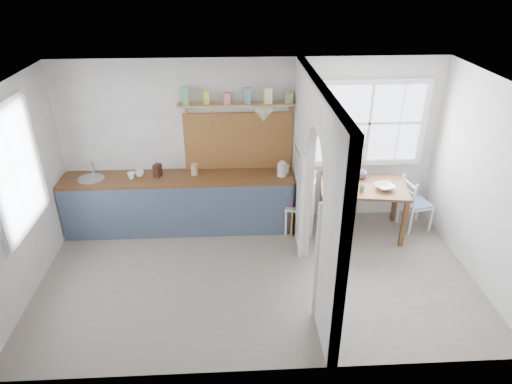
{
  "coord_description": "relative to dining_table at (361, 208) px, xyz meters",
  "views": [
    {
      "loc": [
        -0.29,
        -4.98,
        3.87
      ],
      "look_at": [
        0.01,
        0.49,
        1.03
      ],
      "focal_mm": 32.0,
      "sensor_mm": 36.0,
      "label": 1
    }
  ],
  "objects": [
    {
      "name": "floor",
      "position": [
        -1.67,
        -1.06,
        -0.4
      ],
      "size": [
        5.8,
        3.2,
        0.01
      ],
      "primitive_type": "cube",
      "color": "gray",
      "rests_on": "ground"
    },
    {
      "name": "ceiling",
      "position": [
        -1.67,
        -1.06,
        2.2
      ],
      "size": [
        5.8,
        3.2,
        0.01
      ],
      "primitive_type": "cube",
      "color": "silver",
      "rests_on": "walls"
    },
    {
      "name": "walls",
      "position": [
        -1.67,
        -1.06,
        0.9
      ],
      "size": [
        5.81,
        3.21,
        2.6
      ],
      "color": "silver",
      "rests_on": "floor"
    },
    {
      "name": "partition",
      "position": [
        -0.97,
        -1.0,
        1.05
      ],
      "size": [
        0.12,
        3.2,
        2.6
      ],
      "color": "silver",
      "rests_on": "floor"
    },
    {
      "name": "kitchen_window",
      "position": [
        -4.54,
        -1.06,
        1.25
      ],
      "size": [
        0.1,
        1.16,
        1.5
      ],
      "primitive_type": null,
      "color": "white",
      "rests_on": "walls"
    },
    {
      "name": "nook_window",
      "position": [
        0.13,
        0.5,
        1.2
      ],
      "size": [
        1.76,
        0.1,
        1.3
      ],
      "primitive_type": null,
      "color": "white",
      "rests_on": "walls"
    },
    {
      "name": "counter",
      "position": [
        -2.8,
        0.27,
        0.06
      ],
      "size": [
        3.5,
        0.6,
        0.9
      ],
      "color": "brown",
      "rests_on": "floor"
    },
    {
      "name": "sink",
      "position": [
        -4.1,
        0.24,
        0.49
      ],
      "size": [
        0.4,
        0.4,
        0.02
      ],
      "primitive_type": "cylinder",
      "color": "#BBBBBB",
      "rests_on": "counter"
    },
    {
      "name": "backsplash",
      "position": [
        -1.87,
        0.52,
        0.95
      ],
      "size": [
        1.65,
        0.03,
        0.9
      ],
      "primitive_type": "cube",
      "color": "olive",
      "rests_on": "walls"
    },
    {
      "name": "shelf",
      "position": [
        -1.87,
        0.43,
        1.6
      ],
      "size": [
        1.75,
        0.2,
        0.21
      ],
      "color": "tan",
      "rests_on": "walls"
    },
    {
      "name": "pendant_lamp",
      "position": [
        -1.52,
        0.09,
        1.48
      ],
      "size": [
        0.26,
        0.26,
        0.16
      ],
      "primitive_type": "cone",
      "color": "beige",
      "rests_on": "ceiling"
    },
    {
      "name": "utensil_rail",
      "position": [
        -1.06,
        -0.16,
        1.05
      ],
      "size": [
        0.02,
        0.5,
        0.02
      ],
      "primitive_type": "cylinder",
      "rotation": [
        1.57,
        0.0,
        0.0
      ],
      "color": "#BBBBBB",
      "rests_on": "partition"
    },
    {
      "name": "dining_table",
      "position": [
        0.0,
        0.0,
        0.0
      ],
      "size": [
        1.39,
        1.04,
        0.8
      ],
      "primitive_type": null,
      "rotation": [
        0.0,
        0.0,
        -0.15
      ],
      "color": "brown",
      "rests_on": "floor"
    },
    {
      "name": "chair_left",
      "position": [
        -0.94,
        0.06,
        0.08
      ],
      "size": [
        0.52,
        0.52,
        0.95
      ],
      "primitive_type": null,
      "rotation": [
        0.0,
        0.0,
        -1.79
      ],
      "color": "white",
      "rests_on": "floor"
    },
    {
      "name": "chair_right",
      "position": [
        0.89,
        0.06,
        0.04
      ],
      "size": [
        0.47,
        0.47,
        0.87
      ],
      "primitive_type": null,
      "rotation": [
        0.0,
        0.0,
        1.78
      ],
      "color": "white",
      "rests_on": "floor"
    },
    {
      "name": "kettle",
      "position": [
        -1.22,
        0.19,
        0.62
      ],
      "size": [
        0.24,
        0.22,
        0.23
      ],
      "primitive_type": null,
      "rotation": [
        0.0,
        0.0,
        -0.39
      ],
      "color": "silver",
      "rests_on": "counter"
    },
    {
      "name": "mug_a",
      "position": [
        -3.49,
        0.21,
        0.55
      ],
      "size": [
        0.14,
        0.14,
        0.1
      ],
      "primitive_type": "imported",
      "rotation": [
        0.0,
        0.0,
        -0.35
      ],
      "color": "white",
      "rests_on": "counter"
    },
    {
      "name": "mug_b",
      "position": [
        -3.38,
        0.29,
        0.55
      ],
      "size": [
        0.16,
        0.16,
        0.1
      ],
      "primitive_type": "imported",
      "rotation": [
        0.0,
        0.0,
        -0.23
      ],
      "color": "white",
      "rests_on": "counter"
    },
    {
      "name": "knife_block",
      "position": [
        -3.1,
        0.27,
        0.6
      ],
      "size": [
        0.13,
        0.15,
        0.2
      ],
      "primitive_type": "cube",
      "rotation": [
        0.0,
        0.0,
        -0.35
      ],
      "color": "#3F1F14",
      "rests_on": "counter"
    },
    {
      "name": "jar",
      "position": [
        -2.55,
        0.3,
        0.58
      ],
      "size": [
        0.12,
        0.12,
        0.17
      ],
      "primitive_type": "cylinder",
      "rotation": [
        0.0,
        0.0,
        -0.12
      ],
      "color": "tan",
      "rests_on": "counter"
    },
    {
      "name": "towel_magenta",
      "position": [
        -1.09,
        -0.07,
        -0.12
      ],
      "size": [
        0.02,
        0.03,
        0.61
      ],
      "primitive_type": "cube",
      "color": "#A22148",
      "rests_on": "counter"
    },
    {
      "name": "towel_orange",
      "position": [
        -1.09,
        -0.11,
        -0.15
      ],
      "size": [
        0.02,
        0.03,
        0.49
      ],
      "primitive_type": "cube",
      "color": "#BE801B",
      "rests_on": "counter"
    },
    {
      "name": "bowl",
      "position": [
        0.27,
        -0.13,
        0.43
      ],
      "size": [
        0.33,
        0.33,
        0.07
      ],
      "primitive_type": "imported",
      "rotation": [
        0.0,
        0.0,
        0.25
      ],
      "color": "white",
      "rests_on": "dining_table"
    },
    {
      "name": "table_cup",
      "position": [
        -0.09,
        -0.18,
        0.44
      ],
      "size": [
        0.12,
        0.12,
        0.09
      ],
      "primitive_type": "imported",
      "rotation": [
        0.0,
        0.0,
        -0.39
      ],
      "color": "#5E975A",
      "rests_on": "dining_table"
    },
    {
      "name": "plate",
      "position": [
        -0.29,
        -0.1,
        0.41
      ],
      "size": [
        0.21,
        0.21,
        0.02
      ],
      "primitive_type": "cylinder",
      "rotation": [
        0.0,
        0.0,
        -0.18
      ],
      "color": "black",
      "rests_on": "dining_table"
    },
    {
      "name": "vase",
      "position": [
        0.01,
        0.26,
        0.5
      ],
      "size": [
        0.25,
        0.25,
        0.21
      ],
      "primitive_type": "imported",
      "rotation": [
        0.0,
        0.0,
        0.29
      ],
      "color": "#553F65",
      "rests_on": "dining_table"
    }
  ]
}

